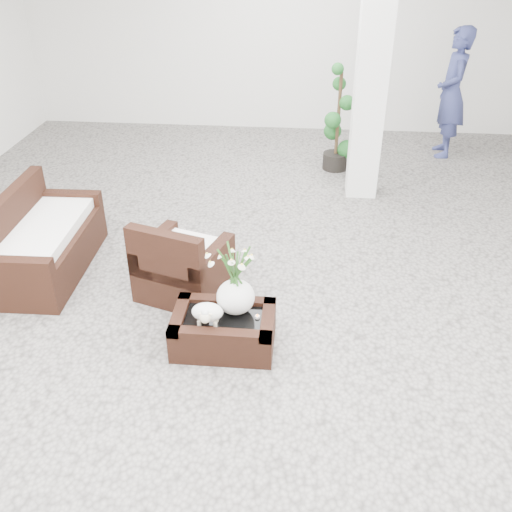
# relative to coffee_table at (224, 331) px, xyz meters

# --- Properties ---
(ground) EXTENTS (11.00, 11.00, 0.00)m
(ground) POSITION_rel_coffee_table_xyz_m (0.24, 0.67, -0.16)
(ground) COLOR gray
(ground) RESTS_ON ground
(column) EXTENTS (0.40, 0.40, 3.50)m
(column) POSITION_rel_coffee_table_xyz_m (1.44, 3.47, 1.59)
(column) COLOR white
(column) RESTS_ON ground
(coffee_table) EXTENTS (0.90, 0.60, 0.31)m
(coffee_table) POSITION_rel_coffee_table_xyz_m (0.00, 0.00, 0.00)
(coffee_table) COLOR black
(coffee_table) RESTS_ON ground
(sheep_figurine) EXTENTS (0.28, 0.23, 0.21)m
(sheep_figurine) POSITION_rel_coffee_table_xyz_m (-0.12, -0.10, 0.26)
(sheep_figurine) COLOR white
(sheep_figurine) RESTS_ON coffee_table
(planter_narcissus) EXTENTS (0.44, 0.44, 0.80)m
(planter_narcissus) POSITION_rel_coffee_table_xyz_m (0.10, 0.10, 0.56)
(planter_narcissus) COLOR white
(planter_narcissus) RESTS_ON coffee_table
(tealight) EXTENTS (0.04, 0.04, 0.03)m
(tealight) POSITION_rel_coffee_table_xyz_m (0.30, 0.02, 0.17)
(tealight) COLOR white
(tealight) RESTS_ON coffee_table
(armchair) EXTENTS (1.00, 0.98, 0.85)m
(armchair) POSITION_rel_coffee_table_xyz_m (-0.52, 0.82, 0.27)
(armchair) COLOR black
(armchair) RESTS_ON ground
(loveseat) EXTENTS (0.83, 1.66, 0.88)m
(loveseat) POSITION_rel_coffee_table_xyz_m (-2.08, 1.10, 0.28)
(loveseat) COLOR black
(loveseat) RESTS_ON ground
(topiary) EXTENTS (0.41, 0.41, 1.56)m
(topiary) POSITION_rel_coffee_table_xyz_m (1.11, 4.30, 0.62)
(topiary) COLOR #194F1D
(topiary) RESTS_ON ground
(shopper) EXTENTS (0.49, 0.73, 1.97)m
(shopper) POSITION_rel_coffee_table_xyz_m (2.85, 5.08, 0.83)
(shopper) COLOR navy
(shopper) RESTS_ON ground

